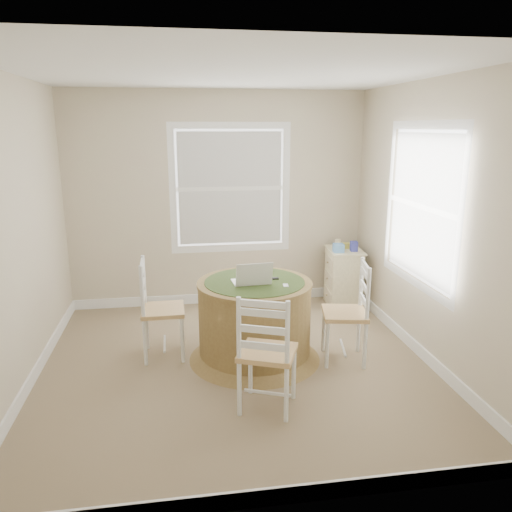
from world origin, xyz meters
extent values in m
cube|color=#8B7258|center=(0.00, 0.00, -0.01)|extent=(3.60, 3.60, 0.02)
cube|color=white|center=(0.00, 0.00, 2.61)|extent=(3.60, 3.60, 0.02)
cube|color=beige|center=(0.00, 1.81, 1.30)|extent=(3.60, 0.02, 2.60)
cube|color=beige|center=(0.00, -1.81, 1.30)|extent=(3.60, 0.02, 2.60)
cube|color=beige|center=(-1.81, 0.00, 1.30)|extent=(0.02, 3.60, 2.60)
cube|color=beige|center=(1.81, 0.00, 1.30)|extent=(0.02, 3.60, 2.60)
cube|color=white|center=(0.00, 1.79, 0.06)|extent=(3.60, 0.02, 0.12)
cube|color=white|center=(0.00, -1.79, 0.06)|extent=(3.60, 0.02, 0.12)
cube|color=white|center=(-1.79, 0.00, 0.06)|extent=(0.02, 3.60, 0.12)
cube|color=white|center=(1.79, 0.00, 0.06)|extent=(0.02, 3.60, 0.12)
cylinder|color=olive|center=(0.20, 0.16, 0.42)|extent=(1.06, 1.06, 0.69)
cone|color=olive|center=(0.20, 0.16, 0.04)|extent=(1.26, 1.26, 0.08)
cylinder|color=olive|center=(0.20, 0.16, 0.75)|extent=(1.08, 1.08, 0.03)
cylinder|color=#3A4E22|center=(0.20, 0.16, 0.77)|extent=(0.94, 0.94, 0.01)
cone|color=#3A4E22|center=(0.20, 0.16, 0.71)|extent=(1.04, 1.04, 0.10)
cube|color=white|center=(0.16, 0.14, 0.77)|extent=(0.36, 0.26, 0.02)
cube|color=silver|center=(0.16, 0.14, 0.78)|extent=(0.29, 0.15, 0.00)
cube|color=black|center=(0.17, 0.00, 0.89)|extent=(0.34, 0.09, 0.22)
ellipsoid|color=white|center=(0.31, 0.08, 0.78)|extent=(0.07, 0.10, 0.03)
cube|color=#B7BABF|center=(0.46, -0.02, 0.77)|extent=(0.05, 0.09, 0.02)
cube|color=black|center=(0.40, 0.19, 0.78)|extent=(0.06, 0.06, 0.02)
cube|color=#F4EAB7|center=(1.51, 1.43, 0.35)|extent=(0.42, 0.55, 0.70)
cube|color=#F4EAB7|center=(1.51, 1.43, 0.71)|extent=(0.45, 0.58, 0.02)
cube|color=beige|center=(1.33, 1.45, 0.14)|extent=(0.05, 0.44, 0.15)
cube|color=beige|center=(1.33, 1.45, 0.36)|extent=(0.05, 0.44, 0.15)
cube|color=beige|center=(1.33, 1.45, 0.56)|extent=(0.05, 0.44, 0.15)
cube|color=#5D96D6|center=(1.40, 1.32, 0.77)|extent=(0.13, 0.13, 0.10)
cube|color=gold|center=(1.55, 1.50, 0.75)|extent=(0.16, 0.11, 0.06)
cube|color=#33379A|center=(1.58, 1.34, 0.78)|extent=(0.09, 0.09, 0.12)
cylinder|color=beige|center=(1.47, 1.59, 0.77)|extent=(0.07, 0.07, 0.09)
camera|label=1|loc=(-0.48, -4.23, 2.17)|focal=35.00mm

